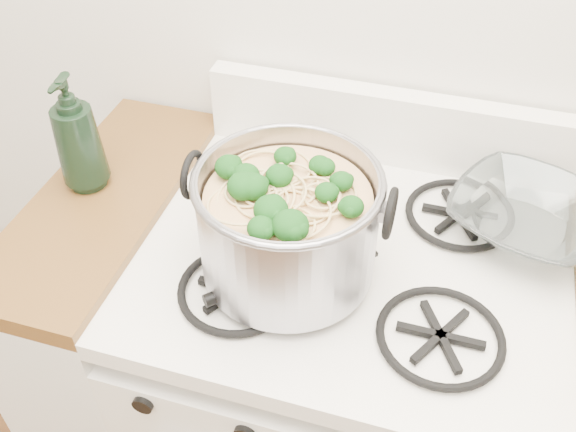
{
  "coord_description": "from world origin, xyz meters",
  "views": [
    {
      "loc": [
        0.12,
        0.45,
        1.73
      ],
      "look_at": [
        -0.1,
        1.18,
        1.04
      ],
      "focal_mm": 40.0,
      "sensor_mm": 36.0,
      "label": 1
    }
  ],
  "objects_px": {
    "gas_range": "(340,396)",
    "spatula": "(338,247)",
    "glass_bowl": "(524,224)",
    "bottle": "(76,134)",
    "stock_pot": "(288,225)"
  },
  "relations": [
    {
      "from": "gas_range",
      "to": "glass_bowl",
      "type": "distance_m",
      "value": 0.59
    },
    {
      "from": "bottle",
      "to": "stock_pot",
      "type": "bearing_deg",
      "value": -19.87
    },
    {
      "from": "gas_range",
      "to": "bottle",
      "type": "height_order",
      "value": "bottle"
    },
    {
      "from": "gas_range",
      "to": "stock_pot",
      "type": "relative_size",
      "value": 2.78
    },
    {
      "from": "glass_bowl",
      "to": "bottle",
      "type": "xyz_separation_m",
      "value": [
        -0.83,
        -0.11,
        0.1
      ]
    },
    {
      "from": "gas_range",
      "to": "glass_bowl",
      "type": "xyz_separation_m",
      "value": [
        0.28,
        0.13,
        0.5
      ]
    },
    {
      "from": "gas_range",
      "to": "glass_bowl",
      "type": "relative_size",
      "value": 8.68
    },
    {
      "from": "bottle",
      "to": "spatula",
      "type": "bearing_deg",
      "value": -11.61
    },
    {
      "from": "stock_pot",
      "to": "bottle",
      "type": "xyz_separation_m",
      "value": [
        -0.45,
        0.11,
        0.02
      ]
    },
    {
      "from": "spatula",
      "to": "glass_bowl",
      "type": "relative_size",
      "value": 2.91
    },
    {
      "from": "stock_pot",
      "to": "spatula",
      "type": "height_order",
      "value": "stock_pot"
    },
    {
      "from": "gas_range",
      "to": "spatula",
      "type": "bearing_deg",
      "value": -141.1
    },
    {
      "from": "spatula",
      "to": "stock_pot",
      "type": "bearing_deg",
      "value": -97.13
    },
    {
      "from": "gas_range",
      "to": "spatula",
      "type": "height_order",
      "value": "spatula"
    },
    {
      "from": "gas_range",
      "to": "bottle",
      "type": "xyz_separation_m",
      "value": [
        -0.55,
        0.03,
        0.6
      ]
    }
  ]
}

